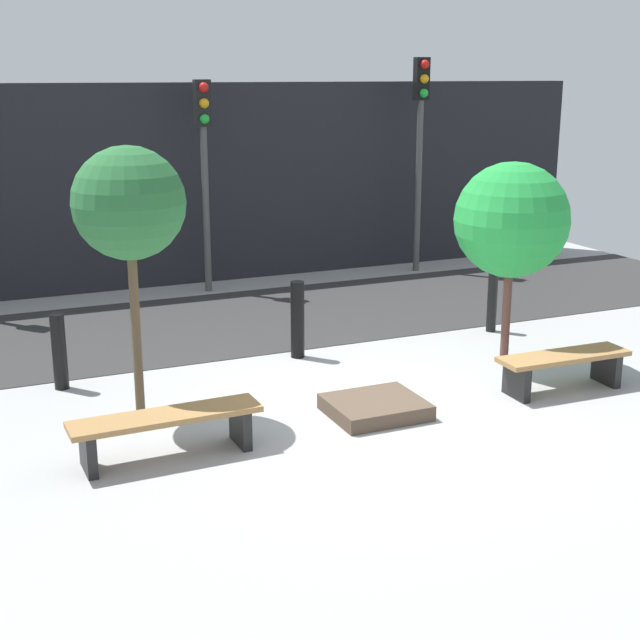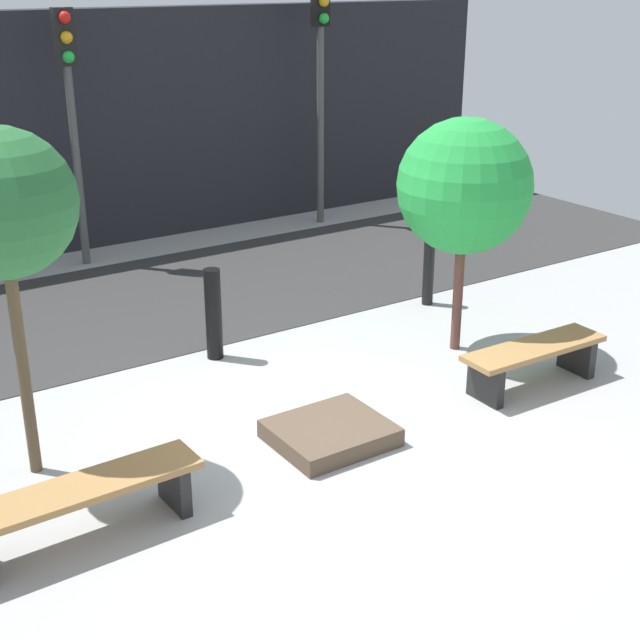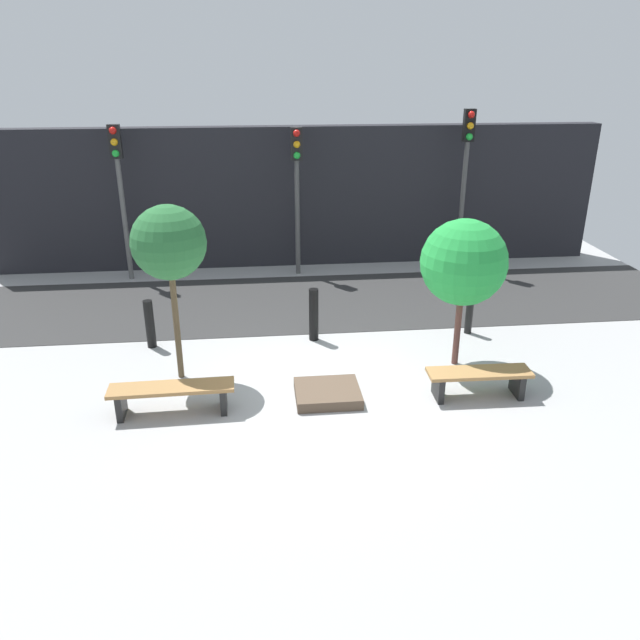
{
  "view_description": "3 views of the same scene",
  "coord_description": "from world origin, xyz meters",
  "px_view_note": "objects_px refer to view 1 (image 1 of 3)",
  "views": [
    {
      "loc": [
        -4.42,
        -8.55,
        3.79
      ],
      "look_at": [
        -0.38,
        0.65,
        0.99
      ],
      "focal_mm": 50.0,
      "sensor_mm": 36.0,
      "label": 1
    },
    {
      "loc": [
        -4.19,
        -6.18,
        4.18
      ],
      "look_at": [
        -0.04,
        0.07,
        1.21
      ],
      "focal_mm": 50.0,
      "sensor_mm": 36.0,
      "label": 2
    },
    {
      "loc": [
        -1.08,
        -9.0,
        5.17
      ],
      "look_at": [
        -0.09,
        0.32,
        1.25
      ],
      "focal_mm": 35.0,
      "sensor_mm": 36.0,
      "label": 3
    }
  ],
  "objects_px": {
    "bench_right": "(563,364)",
    "bollard_left": "(297,320)",
    "bollard_far_left": "(59,352)",
    "bollard_center": "(492,301)",
    "tree_behind_left_bench": "(129,205)",
    "traffic_light_mid_east": "(420,127)",
    "bench_left": "(166,426)",
    "traffic_light_mid_west": "(204,148)",
    "tree_behind_right_bench": "(512,220)",
    "planter_bed": "(375,407)"
  },
  "relations": [
    {
      "from": "bench_right",
      "to": "bollard_left",
      "type": "height_order",
      "value": "bollard_left"
    },
    {
      "from": "bollard_far_left",
      "to": "bollard_center",
      "type": "height_order",
      "value": "bollard_far_left"
    },
    {
      "from": "tree_behind_left_bench",
      "to": "traffic_light_mid_east",
      "type": "relative_size",
      "value": 0.75
    },
    {
      "from": "bench_left",
      "to": "traffic_light_mid_west",
      "type": "relative_size",
      "value": 0.53
    },
    {
      "from": "tree_behind_right_bench",
      "to": "traffic_light_mid_east",
      "type": "bearing_deg",
      "value": 72.1
    },
    {
      "from": "bench_right",
      "to": "bollard_left",
      "type": "xyz_separation_m",
      "value": [
        -2.48,
        2.55,
        0.2
      ]
    },
    {
      "from": "bollard_left",
      "to": "traffic_light_mid_west",
      "type": "xyz_separation_m",
      "value": [
        0.0,
        4.21,
        2.01
      ]
    },
    {
      "from": "bollard_far_left",
      "to": "bollard_left",
      "type": "distance_m",
      "value": 3.17
    },
    {
      "from": "bench_right",
      "to": "bollard_left",
      "type": "relative_size",
      "value": 1.6
    },
    {
      "from": "tree_behind_left_bench",
      "to": "bollard_center",
      "type": "distance_m",
      "value": 6.12
    },
    {
      "from": "bench_left",
      "to": "bollard_center",
      "type": "xyz_separation_m",
      "value": [
        5.65,
        2.55,
        0.12
      ]
    },
    {
      "from": "bench_left",
      "to": "bollard_left",
      "type": "relative_size",
      "value": 1.83
    },
    {
      "from": "bench_left",
      "to": "tree_behind_right_bench",
      "type": "height_order",
      "value": "tree_behind_right_bench"
    },
    {
      "from": "tree_behind_left_bench",
      "to": "bollard_left",
      "type": "bearing_deg",
      "value": 28.1
    },
    {
      "from": "bench_right",
      "to": "bollard_left",
      "type": "bearing_deg",
      "value": 135.48
    },
    {
      "from": "tree_behind_left_bench",
      "to": "traffic_light_mid_west",
      "type": "xyz_separation_m",
      "value": [
        2.48,
        5.53,
        0.12
      ]
    },
    {
      "from": "bench_right",
      "to": "bollard_far_left",
      "type": "bearing_deg",
      "value": 156.98
    },
    {
      "from": "traffic_light_mid_west",
      "to": "tree_behind_right_bench",
      "type": "bearing_deg",
      "value": -65.86
    },
    {
      "from": "bench_right",
      "to": "traffic_light_mid_west",
      "type": "relative_size",
      "value": 0.46
    },
    {
      "from": "traffic_light_mid_east",
      "to": "bench_right",
      "type": "bearing_deg",
      "value": -104.82
    },
    {
      "from": "planter_bed",
      "to": "bollard_far_left",
      "type": "height_order",
      "value": "bollard_far_left"
    },
    {
      "from": "planter_bed",
      "to": "bollard_far_left",
      "type": "bearing_deg",
      "value": 143.45
    },
    {
      "from": "planter_bed",
      "to": "traffic_light_mid_east",
      "type": "height_order",
      "value": "traffic_light_mid_east"
    },
    {
      "from": "bollard_center",
      "to": "tree_behind_left_bench",
      "type": "bearing_deg",
      "value": -166.81
    },
    {
      "from": "bollard_left",
      "to": "bench_left",
      "type": "bearing_deg",
      "value": -134.21
    },
    {
      "from": "tree_behind_right_bench",
      "to": "bollard_left",
      "type": "relative_size",
      "value": 2.52
    },
    {
      "from": "bench_left",
      "to": "bench_right",
      "type": "relative_size",
      "value": 1.14
    },
    {
      "from": "bench_right",
      "to": "planter_bed",
      "type": "distance_m",
      "value": 2.5
    },
    {
      "from": "bench_left",
      "to": "bollard_center",
      "type": "height_order",
      "value": "bollard_center"
    },
    {
      "from": "bench_left",
      "to": "tree_behind_right_bench",
      "type": "distance_m",
      "value": 5.35
    },
    {
      "from": "planter_bed",
      "to": "traffic_light_mid_east",
      "type": "bearing_deg",
      "value": 56.95
    },
    {
      "from": "bollard_center",
      "to": "traffic_light_mid_east",
      "type": "xyz_separation_m",
      "value": [
        1.1,
        4.21,
        2.32
      ]
    },
    {
      "from": "tree_behind_right_bench",
      "to": "traffic_light_mid_east",
      "type": "distance_m",
      "value": 5.87
    },
    {
      "from": "bollard_center",
      "to": "traffic_light_mid_west",
      "type": "height_order",
      "value": "traffic_light_mid_west"
    },
    {
      "from": "bench_right",
      "to": "tree_behind_left_bench",
      "type": "xyz_separation_m",
      "value": [
        -4.96,
        1.22,
        2.09
      ]
    },
    {
      "from": "bench_right",
      "to": "tree_behind_right_bench",
      "type": "relative_size",
      "value": 0.63
    },
    {
      "from": "traffic_light_mid_east",
      "to": "planter_bed",
      "type": "bearing_deg",
      "value": -123.05
    },
    {
      "from": "tree_behind_right_bench",
      "to": "traffic_light_mid_east",
      "type": "height_order",
      "value": "traffic_light_mid_east"
    },
    {
      "from": "bench_right",
      "to": "tree_behind_right_bench",
      "type": "distance_m",
      "value": 2.01
    },
    {
      "from": "bench_left",
      "to": "planter_bed",
      "type": "relative_size",
      "value": 1.84
    },
    {
      "from": "planter_bed",
      "to": "bollard_left",
      "type": "relative_size",
      "value": 0.99
    },
    {
      "from": "bench_right",
      "to": "bollard_left",
      "type": "distance_m",
      "value": 3.56
    },
    {
      "from": "traffic_light_mid_east",
      "to": "bollard_left",
      "type": "bearing_deg",
      "value": -135.39
    },
    {
      "from": "tree_behind_right_bench",
      "to": "traffic_light_mid_east",
      "type": "xyz_separation_m",
      "value": [
        1.79,
        5.53,
        0.85
      ]
    },
    {
      "from": "bollard_left",
      "to": "bench_right",
      "type": "bearing_deg",
      "value": -45.79
    },
    {
      "from": "tree_behind_right_bench",
      "to": "bollard_center",
      "type": "xyz_separation_m",
      "value": [
        0.69,
        1.32,
        -1.47
      ]
    },
    {
      "from": "traffic_light_mid_west",
      "to": "planter_bed",
      "type": "bearing_deg",
      "value": -90.0
    },
    {
      "from": "bench_left",
      "to": "traffic_light_mid_east",
      "type": "distance_m",
      "value": 9.85
    },
    {
      "from": "planter_bed",
      "to": "tree_behind_right_bench",
      "type": "height_order",
      "value": "tree_behind_right_bench"
    },
    {
      "from": "traffic_light_mid_west",
      "to": "traffic_light_mid_east",
      "type": "height_order",
      "value": "traffic_light_mid_east"
    }
  ]
}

